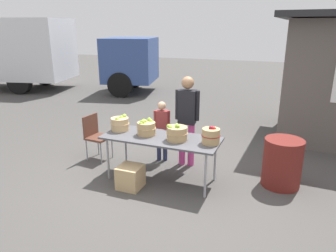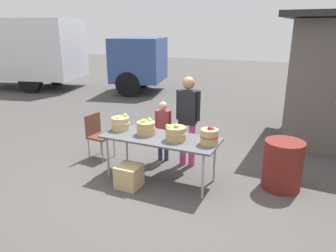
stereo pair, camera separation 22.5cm
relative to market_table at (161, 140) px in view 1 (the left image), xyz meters
name	(u,v)px [view 1 (the left image)]	position (x,y,z in m)	size (l,w,h in m)	color
ground_plane	(161,179)	(0.00, 0.00, -0.71)	(40.00, 40.00, 0.00)	#474442
market_table	(161,140)	(0.00, 0.00, 0.00)	(1.90, 0.76, 0.75)	#4C4C51
apple_basket_green_0	(120,124)	(-0.79, 0.07, 0.16)	(0.32, 0.32, 0.27)	tan
apple_basket_green_1	(146,128)	(-0.27, 0.02, 0.16)	(0.32, 0.32, 0.26)	tan
apple_basket_green_2	(177,133)	(0.28, -0.03, 0.16)	(0.34, 0.34, 0.27)	tan
apple_basket_red_0	(211,136)	(0.81, 0.02, 0.17)	(0.29, 0.29, 0.28)	tan
vendor_adult	(187,114)	(0.20, 0.72, 0.26)	(0.43, 0.25, 1.64)	#CC3F8C
child_customer	(162,126)	(-0.29, 0.73, -0.03)	(0.29, 0.22, 1.15)	#262D4C
box_truck	(42,52)	(-7.45, 5.52, 0.78)	(7.99, 3.87, 2.75)	silver
folding_chair	(96,134)	(-1.50, 0.35, -0.20)	(0.43, 0.43, 0.86)	brown
trash_barrel	(282,163)	(1.86, 0.53, -0.32)	(0.60, 0.60, 0.78)	maroon
produce_crate	(130,177)	(-0.35, -0.44, -0.52)	(0.36, 0.36, 0.36)	tan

